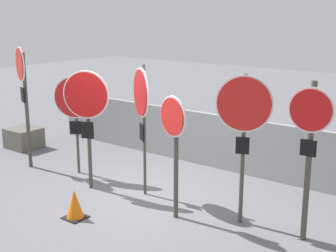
{
  "coord_description": "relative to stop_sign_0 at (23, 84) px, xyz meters",
  "views": [
    {
      "loc": [
        5.35,
        -6.2,
        3.36
      ],
      "look_at": [
        0.62,
        0.0,
        1.44
      ],
      "focal_mm": 50.0,
      "sensor_mm": 36.0,
      "label": 1
    }
  ],
  "objects": [
    {
      "name": "traffic_cone_0",
      "position": [
        2.82,
        -1.16,
        -1.61
      ],
      "size": [
        0.35,
        0.35,
        0.5
      ],
      "color": "black",
      "rests_on": "ground"
    },
    {
      "name": "stop_sign_5",
      "position": [
        5.11,
        0.32,
        -0.07
      ],
      "size": [
        0.85,
        0.34,
        2.44
      ],
      "rotation": [
        0.0,
        0.0,
        0.35
      ],
      "color": "#474238",
      "rests_on": "ground"
    },
    {
      "name": "stop_sign_0",
      "position": [
        0.0,
        0.0,
        0.0
      ],
      "size": [
        0.68,
        0.32,
        2.65
      ],
      "rotation": [
        0.0,
        0.0,
        -0.42
      ],
      "color": "#474238",
      "rests_on": "ground"
    },
    {
      "name": "stop_sign_3",
      "position": [
        3.04,
        0.32,
        -0.05
      ],
      "size": [
        0.76,
        0.52,
        2.45
      ],
      "rotation": [
        0.0,
        0.0,
        -0.59
      ],
      "color": "#474238",
      "rests_on": "ground"
    },
    {
      "name": "stop_sign_2",
      "position": [
        2.04,
        -0.09,
        -0.2
      ],
      "size": [
        0.84,
        0.4,
        2.31
      ],
      "rotation": [
        0.0,
        0.0,
        0.42
      ],
      "color": "#474238",
      "rests_on": "ground"
    },
    {
      "name": "fence_back",
      "position": [
        3.09,
        2.51,
        -1.26
      ],
      "size": [
        9.11,
        0.12,
        1.19
      ],
      "color": "gray",
      "rests_on": "ground"
    },
    {
      "name": "storage_crate",
      "position": [
        -1.36,
        0.88,
        -1.6
      ],
      "size": [
        0.78,
        0.72,
        0.5
      ],
      "color": "#605B51",
      "rests_on": "ground"
    },
    {
      "name": "stop_sign_1",
      "position": [
        1.19,
        0.38,
        -0.33
      ],
      "size": [
        0.76,
        0.49,
        2.09
      ],
      "rotation": [
        0.0,
        0.0,
        0.56
      ],
      "color": "#474238",
      "rests_on": "ground"
    },
    {
      "name": "ground_plane",
      "position": [
        3.09,
        0.24,
        -1.86
      ],
      "size": [
        40.0,
        40.0,
        0.0
      ],
      "primitive_type": "plane",
      "color": "slate"
    },
    {
      "name": "stop_sign_6",
      "position": [
        6.13,
        0.4,
        -0.24
      ],
      "size": [
        0.66,
        0.16,
        2.42
      ],
      "rotation": [
        0.0,
        0.0,
        0.06
      ],
      "color": "#474238",
      "rests_on": "ground"
    },
    {
      "name": "stop_sign_4",
      "position": [
        4.12,
        -0.15,
        -0.4
      ],
      "size": [
        0.64,
        0.24,
        2.07
      ],
      "rotation": [
        0.0,
        0.0,
        -0.32
      ],
      "color": "#474238",
      "rests_on": "ground"
    }
  ]
}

